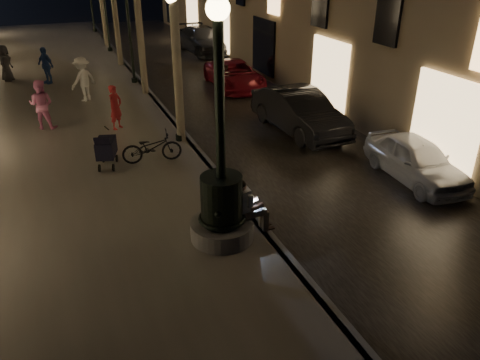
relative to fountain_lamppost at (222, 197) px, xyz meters
name	(u,v)px	position (x,y,z in m)	size (l,w,h in m)	color
ground	(146,91)	(1.00, 13.00, -1.21)	(120.00, 120.00, 0.00)	black
cobble_lane	(207,84)	(4.00, 13.00, -1.20)	(6.00, 45.00, 0.02)	black
promenade	(54,98)	(-3.00, 13.00, -1.11)	(8.00, 45.00, 0.20)	#615C56
curb_strip	(146,89)	(1.00, 13.00, -1.11)	(0.25, 45.00, 0.20)	#59595B
fountain_lamppost	(222,197)	(0.00, 0.00, 0.00)	(1.40, 1.40, 5.21)	#59595B
seated_man_laptop	(248,204)	(0.61, 0.00, -0.31)	(0.95, 0.32, 1.33)	gray
lamp_curb_a	(174,47)	(0.70, 6.00, 2.02)	(0.36, 0.36, 4.81)	black
lamp_curb_b	(128,15)	(0.70, 14.00, 2.02)	(0.36, 0.36, 4.81)	black
stroller	(106,148)	(-1.81, 4.74, -0.42)	(0.71, 1.17, 1.18)	black
car_front	(416,160)	(6.20, 1.05, -0.60)	(1.44, 3.58, 1.22)	#ACAFB4
car_second	(299,111)	(5.00, 5.71, -0.46)	(1.59, 4.55, 1.50)	black
car_third	(234,75)	(5.00, 11.99, -0.59)	(2.06, 4.47, 1.24)	maroon
car_rear	(203,40)	(6.20, 20.35, -0.45)	(2.14, 5.26, 1.53)	#28292D
pedestrian_red	(116,107)	(-1.04, 7.91, -0.24)	(0.57, 0.37, 1.55)	#AA2226
pedestrian_pink	(41,104)	(-3.41, 8.91, -0.14)	(0.84, 0.66, 1.73)	#CE6D9F
pedestrian_white	(83,79)	(-1.74, 11.83, -0.11)	(1.16, 0.67, 1.80)	silver
pedestrian_blue	(46,65)	(-3.09, 15.35, -0.17)	(0.98, 0.41, 1.67)	navy
pedestrian_dark	(5,63)	(-4.85, 16.57, -0.17)	(0.82, 0.53, 1.68)	#35353A
bicycle	(152,147)	(-0.52, 4.61, -0.55)	(0.61, 1.75, 0.92)	black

